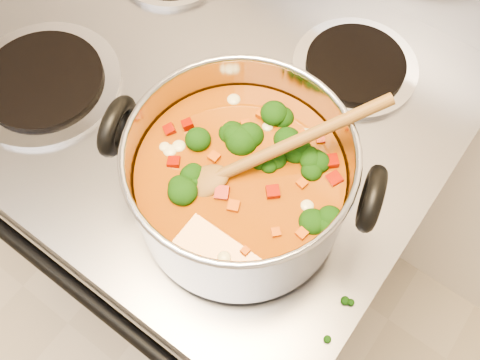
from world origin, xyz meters
name	(u,v)px	position (x,y,z in m)	size (l,w,h in m)	color
electric_range	(214,199)	(0.06, 1.16, 0.47)	(0.77, 0.70, 1.08)	gray
stockpot	(240,182)	(0.24, 1.02, 1.00)	(0.33, 0.26, 0.16)	#ADAEB6
wooden_spoon	(250,162)	(0.25, 1.02, 1.05)	(0.17, 0.22, 0.09)	brown
cooktop_crumbs	(255,234)	(0.28, 1.00, 0.92)	(0.22, 0.36, 0.01)	black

